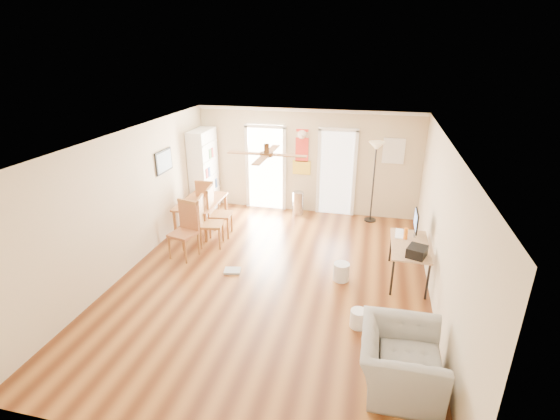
% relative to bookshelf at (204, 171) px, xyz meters
% --- Properties ---
extents(floor, '(7.00, 7.00, 0.00)m').
position_rel_bookshelf_xyz_m(floor, '(2.52, -2.94, -1.05)').
color(floor, brown).
rests_on(floor, ground).
extents(ceiling, '(5.50, 7.00, 0.00)m').
position_rel_bookshelf_xyz_m(ceiling, '(2.52, -2.94, 1.55)').
color(ceiling, silver).
rests_on(ceiling, floor).
extents(wall_back, '(5.50, 0.04, 2.60)m').
position_rel_bookshelf_xyz_m(wall_back, '(2.52, 0.56, 0.25)').
color(wall_back, beige).
rests_on(wall_back, floor).
extents(wall_front, '(5.50, 0.04, 2.60)m').
position_rel_bookshelf_xyz_m(wall_front, '(2.52, -6.44, 0.25)').
color(wall_front, beige).
rests_on(wall_front, floor).
extents(wall_left, '(0.04, 7.00, 2.60)m').
position_rel_bookshelf_xyz_m(wall_left, '(-0.23, -2.94, 0.25)').
color(wall_left, beige).
rests_on(wall_left, floor).
extents(wall_right, '(0.04, 7.00, 2.60)m').
position_rel_bookshelf_xyz_m(wall_right, '(5.27, -2.94, 0.25)').
color(wall_right, beige).
rests_on(wall_right, floor).
extents(crown_molding, '(5.50, 7.00, 0.08)m').
position_rel_bookshelf_xyz_m(crown_molding, '(2.52, -2.94, 1.51)').
color(crown_molding, white).
rests_on(crown_molding, wall_back).
extents(kitchen_doorway, '(0.90, 0.10, 2.10)m').
position_rel_bookshelf_xyz_m(kitchen_doorway, '(1.47, 0.54, 0.00)').
color(kitchen_doorway, white).
rests_on(kitchen_doorway, wall_back).
extents(bathroom_doorway, '(0.80, 0.10, 2.10)m').
position_rel_bookshelf_xyz_m(bathroom_doorway, '(3.27, 0.54, 0.00)').
color(bathroom_doorway, white).
rests_on(bathroom_doorway, wall_back).
extents(wall_decal, '(0.46, 0.03, 1.10)m').
position_rel_bookshelf_xyz_m(wall_decal, '(2.40, 0.54, 0.50)').
color(wall_decal, red).
rests_on(wall_decal, wall_back).
extents(ac_grille, '(0.50, 0.04, 0.60)m').
position_rel_bookshelf_xyz_m(ac_grille, '(4.57, 0.53, 0.65)').
color(ac_grille, white).
rests_on(ac_grille, wall_back).
extents(framed_poster, '(0.04, 0.66, 0.48)m').
position_rel_bookshelf_xyz_m(framed_poster, '(-0.20, -1.54, 0.65)').
color(framed_poster, black).
rests_on(framed_poster, wall_left).
extents(ceiling_fan, '(1.24, 1.24, 0.20)m').
position_rel_bookshelf_xyz_m(ceiling_fan, '(2.52, -3.24, 1.38)').
color(ceiling_fan, '#593819').
rests_on(ceiling_fan, ceiling).
extents(bookshelf, '(0.60, 1.01, 2.09)m').
position_rel_bookshelf_xyz_m(bookshelf, '(0.00, 0.00, 0.00)').
color(bookshelf, white).
rests_on(bookshelf, floor).
extents(dining_table, '(0.85, 1.40, 0.70)m').
position_rel_bookshelf_xyz_m(dining_table, '(0.37, -1.11, -0.70)').
color(dining_table, '#975730').
rests_on(dining_table, floor).
extents(dining_chair_right_a, '(0.52, 0.52, 1.11)m').
position_rel_bookshelf_xyz_m(dining_chair_right_a, '(0.92, -1.33, -0.49)').
color(dining_chair_right_a, olive).
rests_on(dining_chair_right_a, floor).
extents(dining_chair_right_b, '(0.52, 0.52, 1.09)m').
position_rel_bookshelf_xyz_m(dining_chair_right_b, '(0.92, -1.85, -0.50)').
color(dining_chair_right_b, '#996531').
rests_on(dining_chair_right_b, floor).
extents(dining_chair_near, '(0.57, 0.57, 1.14)m').
position_rel_bookshelf_xyz_m(dining_chair_near, '(0.57, -2.47, -0.47)').
color(dining_chair_near, '#975B30').
rests_on(dining_chair_near, floor).
extents(dining_chair_far, '(0.47, 0.47, 1.07)m').
position_rel_bookshelf_xyz_m(dining_chair_far, '(0.34, -0.63, -0.51)').
color(dining_chair_far, '#975B30').
rests_on(dining_chair_far, floor).
extents(trash_can, '(0.33, 0.33, 0.60)m').
position_rel_bookshelf_xyz_m(trash_can, '(2.37, 0.26, -0.75)').
color(trash_can, '#ABABAD').
rests_on(trash_can, floor).
extents(torchiere_lamp, '(0.40, 0.40, 1.95)m').
position_rel_bookshelf_xyz_m(torchiere_lamp, '(4.17, 0.27, -0.07)').
color(torchiere_lamp, black).
rests_on(torchiere_lamp, floor).
extents(computer_desk, '(0.65, 1.30, 0.70)m').
position_rel_bookshelf_xyz_m(computer_desk, '(4.89, -2.32, -0.70)').
color(computer_desk, tan).
rests_on(computer_desk, floor).
extents(imac, '(0.23, 0.52, 0.49)m').
position_rel_bookshelf_xyz_m(imac, '(4.99, -1.93, -0.10)').
color(imac, black).
rests_on(imac, computer_desk).
extents(keyboard, '(0.17, 0.45, 0.02)m').
position_rel_bookshelf_xyz_m(keyboard, '(4.72, -1.91, -0.34)').
color(keyboard, white).
rests_on(keyboard, computer_desk).
extents(printer, '(0.38, 0.41, 0.17)m').
position_rel_bookshelf_xyz_m(printer, '(4.97, -2.75, -0.26)').
color(printer, black).
rests_on(printer, computer_desk).
extents(orange_bottle, '(0.08, 0.08, 0.22)m').
position_rel_bookshelf_xyz_m(orange_bottle, '(4.82, -2.10, -0.24)').
color(orange_bottle, orange).
rests_on(orange_bottle, computer_desk).
extents(wastebasket_a, '(0.34, 0.34, 0.33)m').
position_rel_bookshelf_xyz_m(wastebasket_a, '(3.74, -2.64, -0.88)').
color(wastebasket_a, silver).
rests_on(wastebasket_a, floor).
extents(wastebasket_b, '(0.25, 0.25, 0.28)m').
position_rel_bookshelf_xyz_m(wastebasket_b, '(4.11, -3.92, -0.90)').
color(wastebasket_b, white).
rests_on(wastebasket_b, floor).
extents(floor_cloth, '(0.35, 0.30, 0.04)m').
position_rel_bookshelf_xyz_m(floor_cloth, '(1.71, -2.83, -1.02)').
color(floor_cloth, gray).
rests_on(floor_cloth, floor).
extents(armchair, '(1.00, 1.14, 0.74)m').
position_rel_bookshelf_xyz_m(armchair, '(4.67, -4.97, -0.68)').
color(armchair, '#969591').
rests_on(armchair, floor).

